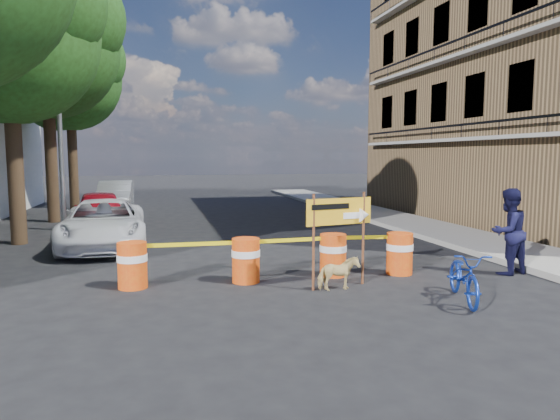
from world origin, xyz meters
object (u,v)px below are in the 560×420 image
pedestrian (508,232)px  sedan_red (100,210)px  dog (338,274)px  suv_white (104,224)px  barrel_far_right (400,253)px  barrel_mid_left (246,259)px  barrel_mid_right (333,254)px  bicycle (465,253)px  barrel_far_left (132,264)px  detour_sign (348,218)px  sedan_silver (116,196)px

pedestrian → sedan_red: pedestrian is taller
dog → suv_white: (-4.81, 5.82, 0.34)m
suv_white → barrel_far_right: bearing=-39.1°
pedestrian → suv_white: (-8.83, 5.42, -0.27)m
barrel_mid_left → suv_white: 5.76m
barrel_far_right → sedan_red: size_ratio=0.22×
barrel_mid_right → bicycle: 2.86m
barrel_far_left → sedan_red: bearing=100.1°
barrel_far_left → barrel_mid_left: same height
bicycle → suv_white: 9.72m
barrel_far_right → pedestrian: pedestrian is taller
bicycle → pedestrian: bearing=55.6°
barrel_mid_right → sedan_red: 9.92m
detour_sign → barrel_far_right: bearing=13.2°
barrel_mid_left → sedan_silver: 15.18m
barrel_far_right → barrel_mid_left: bearing=178.5°
barrel_far_left → bicycle: 6.18m
sedan_red → barrel_mid_right: bearing=-63.2°
barrel_mid_left → detour_sign: (1.88, -0.78, 0.88)m
barrel_mid_left → bicycle: size_ratio=0.52×
barrel_mid_left → suv_white: size_ratio=0.19×
barrel_far_right → dog: (-1.76, -0.95, -0.15)m
barrel_mid_left → dog: (1.60, -1.04, -0.15)m
bicycle → barrel_mid_left: bearing=165.9°
detour_sign → dog: detour_sign is taller
barrel_far_left → pedestrian: bearing=-5.2°
pedestrian → suv_white: size_ratio=0.39×
barrel_mid_left → sedan_silver: bearing=104.0°
barrel_mid_left → sedan_red: sedan_red is taller
barrel_far_right → bicycle: bicycle is taller
barrel_far_left → detour_sign: 4.27m
barrel_mid_left → bicycle: (3.50, -2.24, 0.40)m
pedestrian → sedan_silver: bearing=-72.5°
suv_white → sedan_red: bearing=95.0°
barrel_far_left → sedan_red: 8.35m
pedestrian → sedan_red: 12.90m
barrel_far_left → suv_white: suv_white is taller
detour_sign → sedan_silver: size_ratio=0.44×
detour_sign → pedestrian: pedestrian is taller
barrel_mid_right → dog: (-0.30, -1.13, -0.15)m
pedestrian → sedan_silver: (-9.30, 15.37, -0.23)m
sedan_silver → barrel_far_left: bearing=-84.2°
bicycle → sedan_red: size_ratio=0.44×
barrel_mid_right → sedan_silver: bearing=110.9°
pedestrian → detour_sign: bearing=-11.5°
barrel_far_left → pedestrian: 7.88m
sedan_red → barrel_far_left: bearing=-87.4°
sedan_silver → detour_sign: bearing=-70.2°
pedestrian → barrel_far_left: bearing=-18.9°
suv_white → bicycle: bearing=-48.9°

